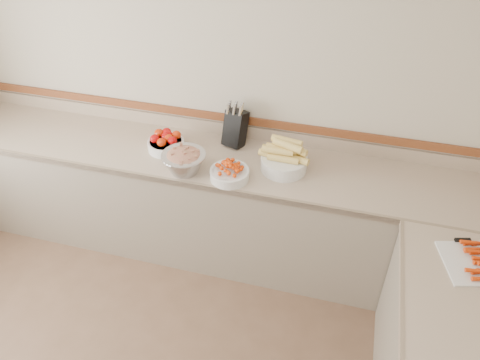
% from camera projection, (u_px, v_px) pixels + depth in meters
% --- Properties ---
extents(back_wall, '(4.00, 0.00, 4.00)m').
position_uv_depth(back_wall, '(217.00, 85.00, 3.33)').
color(back_wall, beige).
rests_on(back_wall, ground_plane).
extents(counter_back, '(4.00, 0.65, 1.08)m').
position_uv_depth(counter_back, '(207.00, 203.00, 3.61)').
color(counter_back, tan).
rests_on(counter_back, ground_plane).
extents(knife_block, '(0.19, 0.21, 0.35)m').
position_uv_depth(knife_block, '(235.00, 127.00, 3.37)').
color(knife_block, black).
rests_on(knife_block, counter_back).
extents(tomato_bowl, '(0.26, 0.26, 0.13)m').
position_uv_depth(tomato_bowl, '(166.00, 142.00, 3.37)').
color(tomato_bowl, white).
rests_on(tomato_bowl, counter_back).
extents(cherry_tomato_bowl, '(0.26, 0.26, 0.14)m').
position_uv_depth(cherry_tomato_bowl, '(229.00, 172.00, 3.10)').
color(cherry_tomato_bowl, white).
rests_on(cherry_tomato_bowl, counter_back).
extents(corn_bowl, '(0.35, 0.32, 0.23)m').
position_uv_depth(corn_bowl, '(284.00, 159.00, 3.16)').
color(corn_bowl, white).
rests_on(corn_bowl, counter_back).
extents(rhubarb_bowl, '(0.30, 0.30, 0.17)m').
position_uv_depth(rhubarb_bowl, '(184.00, 161.00, 3.14)').
color(rhubarb_bowl, '#B2B2BA').
rests_on(rhubarb_bowl, counter_back).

